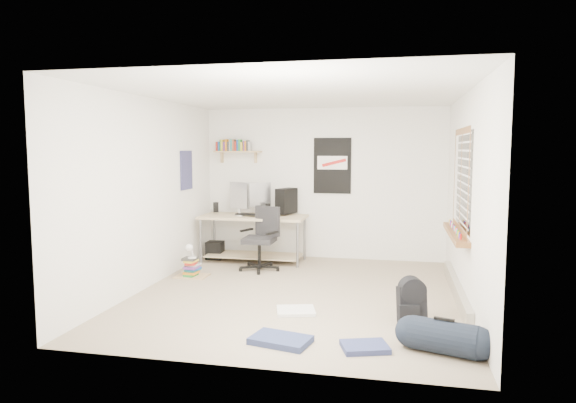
% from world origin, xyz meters
% --- Properties ---
extents(floor, '(4.00, 4.50, 0.01)m').
position_xyz_m(floor, '(0.00, 0.00, -0.01)').
color(floor, gray).
rests_on(floor, ground).
extents(ceiling, '(4.00, 4.50, 0.01)m').
position_xyz_m(ceiling, '(0.00, 0.00, 2.50)').
color(ceiling, white).
rests_on(ceiling, ground).
extents(back_wall, '(4.00, 0.01, 2.50)m').
position_xyz_m(back_wall, '(0.00, 2.25, 1.25)').
color(back_wall, silver).
rests_on(back_wall, ground).
extents(left_wall, '(0.01, 4.50, 2.50)m').
position_xyz_m(left_wall, '(-2.00, 0.00, 1.25)').
color(left_wall, silver).
rests_on(left_wall, ground).
extents(right_wall, '(0.01, 4.50, 2.50)m').
position_xyz_m(right_wall, '(2.00, 0.00, 1.25)').
color(right_wall, silver).
rests_on(right_wall, ground).
extents(desk, '(1.75, 0.88, 0.77)m').
position_xyz_m(desk, '(-1.06, 1.71, 0.36)').
color(desk, beige).
rests_on(desk, floor).
extents(monitor_left, '(0.38, 0.26, 0.42)m').
position_xyz_m(monitor_left, '(-1.28, 1.66, 0.98)').
color(monitor_left, '#9D9DA2').
rests_on(monitor_left, desk).
extents(monitor_right, '(0.36, 0.27, 0.40)m').
position_xyz_m(monitor_right, '(-1.02, 1.95, 0.98)').
color(monitor_right, '#9C9DA1').
rests_on(monitor_right, desk).
extents(pc_tower, '(0.32, 0.43, 0.41)m').
position_xyz_m(pc_tower, '(-0.56, 1.94, 0.98)').
color(pc_tower, black).
rests_on(pc_tower, desk).
extents(keyboard, '(0.40, 0.20, 0.02)m').
position_xyz_m(keyboard, '(-1.14, 1.64, 0.78)').
color(keyboard, black).
rests_on(keyboard, desk).
extents(speaker_left, '(0.11, 0.11, 0.17)m').
position_xyz_m(speaker_left, '(-1.75, 1.85, 0.86)').
color(speaker_left, black).
rests_on(speaker_left, desk).
extents(speaker_right, '(0.10, 0.10, 0.16)m').
position_xyz_m(speaker_right, '(-0.86, 1.87, 0.86)').
color(speaker_right, black).
rests_on(speaker_right, desk).
extents(office_chair, '(0.83, 0.83, 0.96)m').
position_xyz_m(office_chair, '(-0.81, 1.15, 0.49)').
color(office_chair, black).
rests_on(office_chair, floor).
extents(wall_shelf, '(0.80, 0.22, 0.24)m').
position_xyz_m(wall_shelf, '(-1.45, 2.14, 1.78)').
color(wall_shelf, tan).
rests_on(wall_shelf, back_wall).
extents(poster_back_wall, '(0.62, 0.03, 0.92)m').
position_xyz_m(poster_back_wall, '(0.15, 2.23, 1.55)').
color(poster_back_wall, black).
rests_on(poster_back_wall, back_wall).
extents(poster_left_wall, '(0.02, 0.42, 0.60)m').
position_xyz_m(poster_left_wall, '(-1.99, 1.20, 1.50)').
color(poster_left_wall, navy).
rests_on(poster_left_wall, left_wall).
extents(window, '(0.10, 1.50, 1.26)m').
position_xyz_m(window, '(1.95, 0.30, 1.45)').
color(window, brown).
rests_on(window, right_wall).
extents(baseboard_heater, '(0.08, 2.50, 0.18)m').
position_xyz_m(baseboard_heater, '(1.96, 0.30, 0.09)').
color(baseboard_heater, '#B7B2A8').
rests_on(baseboard_heater, floor).
extents(backpack, '(0.33, 0.29, 0.38)m').
position_xyz_m(backpack, '(1.38, -0.82, 0.20)').
color(backpack, black).
rests_on(backpack, floor).
extents(duffel_bag, '(0.38, 0.38, 0.59)m').
position_xyz_m(duffel_bag, '(1.64, -1.60, 0.14)').
color(duffel_bag, black).
rests_on(duffel_bag, floor).
extents(tshirt, '(0.50, 0.45, 0.04)m').
position_xyz_m(tshirt, '(0.12, -0.73, 0.02)').
color(tshirt, silver).
rests_on(tshirt, floor).
extents(jeans_a, '(0.61, 0.46, 0.06)m').
position_xyz_m(jeans_a, '(0.16, -1.66, 0.03)').
color(jeans_a, navy).
rests_on(jeans_a, floor).
extents(jeans_b, '(0.49, 0.42, 0.05)m').
position_xyz_m(jeans_b, '(0.95, -1.65, 0.03)').
color(jeans_b, navy).
rests_on(jeans_b, floor).
extents(book_stack, '(0.51, 0.47, 0.28)m').
position_xyz_m(book_stack, '(-1.66, 0.56, 0.15)').
color(book_stack, brown).
rests_on(book_stack, floor).
extents(desk_lamp, '(0.19, 0.23, 0.19)m').
position_xyz_m(desk_lamp, '(-1.64, 0.54, 0.38)').
color(desk_lamp, silver).
rests_on(desk_lamp, book_stack).
extents(subwoofer, '(0.28, 0.28, 0.30)m').
position_xyz_m(subwoofer, '(-1.75, 1.78, 0.14)').
color(subwoofer, black).
rests_on(subwoofer, floor).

